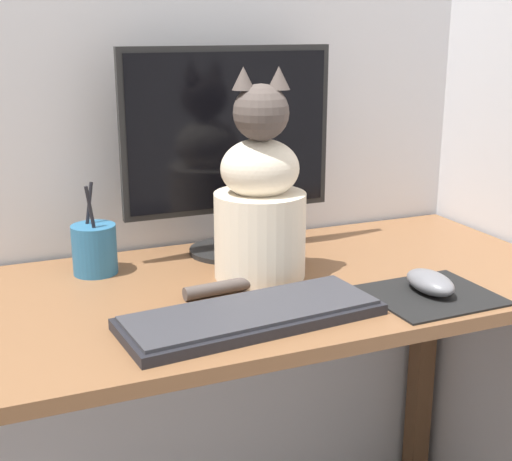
{
  "coord_description": "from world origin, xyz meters",
  "views": [
    {
      "loc": [
        -0.46,
        -1.16,
        1.2
      ],
      "look_at": [
        0.0,
        -0.06,
        0.85
      ],
      "focal_mm": 50.0,
      "sensor_mm": 36.0,
      "label": 1
    }
  ],
  "objects_px": {
    "keyboard": "(252,315)",
    "computer_mouse_right": "(430,282)",
    "monitor": "(228,144)",
    "cat": "(260,202)",
    "pen_cup": "(94,249)"
  },
  "relations": [
    {
      "from": "monitor",
      "to": "cat",
      "type": "relative_size",
      "value": 1.12
    },
    {
      "from": "monitor",
      "to": "computer_mouse_right",
      "type": "height_order",
      "value": "monitor"
    },
    {
      "from": "keyboard",
      "to": "cat",
      "type": "distance_m",
      "value": 0.26
    },
    {
      "from": "monitor",
      "to": "pen_cup",
      "type": "bearing_deg",
      "value": -176.07
    },
    {
      "from": "monitor",
      "to": "cat",
      "type": "xyz_separation_m",
      "value": [
        0.0,
        -0.16,
        -0.09
      ]
    },
    {
      "from": "monitor",
      "to": "keyboard",
      "type": "xyz_separation_m",
      "value": [
        -0.1,
        -0.36,
        -0.22
      ]
    },
    {
      "from": "keyboard",
      "to": "computer_mouse_right",
      "type": "bearing_deg",
      "value": -6.85
    },
    {
      "from": "monitor",
      "to": "keyboard",
      "type": "bearing_deg",
      "value": -105.05
    },
    {
      "from": "keyboard",
      "to": "pen_cup",
      "type": "distance_m",
      "value": 0.39
    },
    {
      "from": "keyboard",
      "to": "cat",
      "type": "relative_size",
      "value": 1.12
    },
    {
      "from": "computer_mouse_right",
      "to": "pen_cup",
      "type": "bearing_deg",
      "value": 146.83
    },
    {
      "from": "computer_mouse_right",
      "to": "pen_cup",
      "type": "relative_size",
      "value": 0.64
    },
    {
      "from": "monitor",
      "to": "computer_mouse_right",
      "type": "xyz_separation_m",
      "value": [
        0.25,
        -0.37,
        -0.21
      ]
    },
    {
      "from": "monitor",
      "to": "computer_mouse_right",
      "type": "bearing_deg",
      "value": -56.2
    },
    {
      "from": "cat",
      "to": "pen_cup",
      "type": "relative_size",
      "value": 2.22
    }
  ]
}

